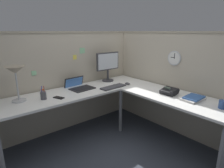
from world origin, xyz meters
TOP-DOWN VIEW (x-y plane):
  - ground_plane at (0.00, 0.00)m, footprint 6.80×6.80m
  - cubicle_wall_back at (-0.36, 0.87)m, footprint 2.57×0.12m
  - cubicle_wall_right at (0.87, -0.27)m, footprint 0.12×2.37m
  - desk at (-0.15, -0.05)m, footprint 2.35×2.15m
  - monitor at (0.29, 0.64)m, footprint 0.46×0.20m
  - laptop at (-0.33, 0.60)m, footprint 0.37×0.41m
  - keyboard at (0.09, 0.26)m, footprint 0.44×0.16m
  - computer_mouse at (0.38, 0.24)m, footprint 0.06×0.10m
  - desk_lamp_dome at (-1.20, 0.56)m, footprint 0.24×0.24m
  - pen_cup at (-0.94, 0.43)m, footprint 0.08×0.08m
  - cell_phone at (-0.77, 0.35)m, footprint 0.12×0.16m
  - office_phone at (0.49, -0.49)m, footprint 0.20×0.21m
  - book_stack at (0.52, -0.82)m, footprint 0.30×0.23m
  - coffee_mug at (0.50, -1.17)m, footprint 0.08×0.08m
  - wall_clock at (0.82, -0.31)m, footprint 0.04×0.22m
  - pinned_note_leftmost at (-0.91, 0.82)m, footprint 0.07×0.00m
  - pinned_note_middle at (-0.10, 0.82)m, footprint 0.09×0.00m
  - pinned_note_rightmost at (-0.25, 0.82)m, footprint 0.06×0.00m

SIDE VIEW (x-z plane):
  - ground_plane at x=0.00m, z-range 0.00..0.00m
  - desk at x=-0.15m, z-range 0.27..1.00m
  - cell_phone at x=-0.77m, z-range 0.73..0.74m
  - keyboard at x=0.09m, z-range 0.73..0.75m
  - computer_mouse at x=0.38m, z-range 0.73..0.76m
  - book_stack at x=0.52m, z-range 0.73..0.77m
  - laptop at x=-0.33m, z-range 0.65..0.86m
  - office_phone at x=0.49m, z-range 0.71..0.82m
  - coffee_mug at x=0.50m, z-range 0.73..0.83m
  - pen_cup at x=-0.94m, z-range 0.69..0.87m
  - cubicle_wall_back at x=-0.36m, z-range 0.00..1.58m
  - cubicle_wall_right at x=0.87m, z-range 0.00..1.58m
  - pinned_note_leftmost at x=-0.91m, z-range 0.97..1.04m
  - monitor at x=0.29m, z-range 0.77..1.27m
  - desk_lamp_dome at x=-1.20m, z-range 0.87..1.32m
  - pinned_note_rightmost at x=-0.25m, z-range 1.14..1.21m
  - wall_clock at x=0.82m, z-range 1.08..1.30m
  - pinned_note_middle at x=-0.10m, z-range 1.23..1.32m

